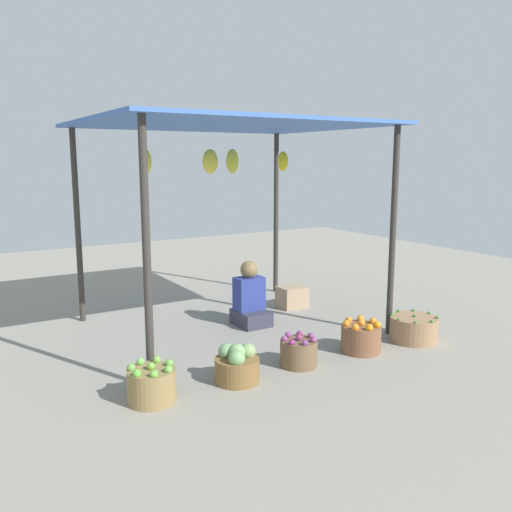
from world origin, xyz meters
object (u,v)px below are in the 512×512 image
at_px(wooden_crate_near_vendor, 292,297).
at_px(vendor_person, 250,300).
at_px(basket_oranges, 361,337).
at_px(basket_green_chilies, 414,329).
at_px(basket_green_apples, 152,385).
at_px(basket_cabbages, 237,365).
at_px(basket_purple_onions, 299,352).

bearing_deg(wooden_crate_near_vendor, vendor_person, -157.51).
bearing_deg(basket_oranges, basket_green_chilies, -3.80).
relative_size(basket_green_apples, basket_cabbages, 0.99).
height_order(basket_cabbages, basket_purple_onions, basket_cabbages).
xyz_separation_m(basket_oranges, basket_green_chilies, (0.73, -0.05, -0.02)).
height_order(vendor_person, basket_cabbages, vendor_person).
bearing_deg(basket_oranges, basket_green_apples, 179.71).
distance_m(basket_purple_onions, basket_oranges, 0.78).
distance_m(basket_purple_onions, basket_green_chilies, 1.51).
bearing_deg(vendor_person, wooden_crate_near_vendor, 22.49).
relative_size(vendor_person, basket_oranges, 1.89).
height_order(basket_oranges, basket_green_chilies, basket_oranges).
xyz_separation_m(basket_purple_onions, basket_green_chilies, (1.51, -0.07, -0.00)).
bearing_deg(basket_cabbages, vendor_person, 55.13).
height_order(basket_purple_onions, wooden_crate_near_vendor, basket_purple_onions).
bearing_deg(basket_green_chilies, basket_oranges, 176.20).
xyz_separation_m(basket_cabbages, basket_green_chilies, (2.21, -0.05, -0.02)).
height_order(basket_green_apples, basket_cabbages, basket_cabbages).
height_order(basket_purple_onions, basket_oranges, basket_oranges).
distance_m(basket_purple_onions, wooden_crate_near_vendor, 2.11).
relative_size(basket_cabbages, wooden_crate_near_vendor, 1.09).
relative_size(basket_purple_onions, wooden_crate_near_vendor, 0.98).
bearing_deg(basket_green_apples, wooden_crate_near_vendor, 33.47).
relative_size(basket_green_apples, wooden_crate_near_vendor, 1.09).
xyz_separation_m(basket_green_apples, basket_cabbages, (0.80, -0.01, 0.00)).
distance_m(vendor_person, basket_oranges, 1.50).
height_order(vendor_person, wooden_crate_near_vendor, vendor_person).
height_order(basket_cabbages, basket_green_chilies, basket_cabbages).
xyz_separation_m(basket_purple_onions, wooden_crate_near_vendor, (1.17, 1.75, 0.01)).
height_order(vendor_person, basket_green_chilies, vendor_person).
bearing_deg(basket_cabbages, basket_purple_onions, 1.82).
xyz_separation_m(basket_green_apples, basket_oranges, (2.28, -0.01, 0.00)).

